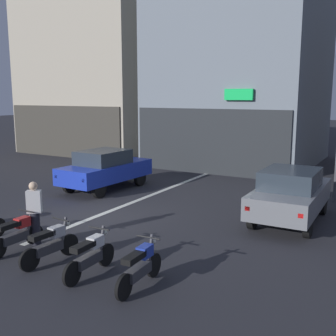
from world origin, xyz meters
The scene contains 12 objects.
ground_plane centered at (0.00, 0.00, 0.00)m, with size 120.00×120.00×0.00m, color #2B2B30.
lane_centre_line centered at (0.00, 6.00, 0.00)m, with size 0.20×18.00×0.01m, color silver.
building_corner_left centered at (-10.16, 13.01, 5.27)m, with size 9.16×7.96×10.56m.
building_mid_block centered at (0.06, 13.01, 8.52)m, with size 8.34×9.36×17.07m.
car_blue_crossing_near centered at (-2.17, 3.17, 0.89)m, with size 1.94×4.17×1.64m.
car_grey_parked_kerbside centered at (5.49, 2.55, 0.89)m, with size 1.83×4.13×1.64m.
car_black_down_street centered at (1.03, 13.56, 0.89)m, with size 1.90×4.16×1.64m.
motorcycle_red_row_left_mid centered at (0.24, -3.33, 0.46)m, with size 0.55×1.67×0.98m.
motorcycle_silver_row_centre centered at (1.49, -3.42, 0.46)m, with size 0.55×1.67×0.98m.
motorcycle_white_row_right_mid centered at (2.73, -3.48, 0.46)m, with size 0.55×1.67×0.98m.
motorcycle_blue_row_rightmost centered at (3.98, -3.43, 0.46)m, with size 0.55×1.67×0.98m.
person_by_motorcycles centered at (0.28, -2.76, 0.86)m, with size 0.42×0.39×1.67m.
Camera 1 is at (8.33, -9.82, 3.82)m, focal length 43.73 mm.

